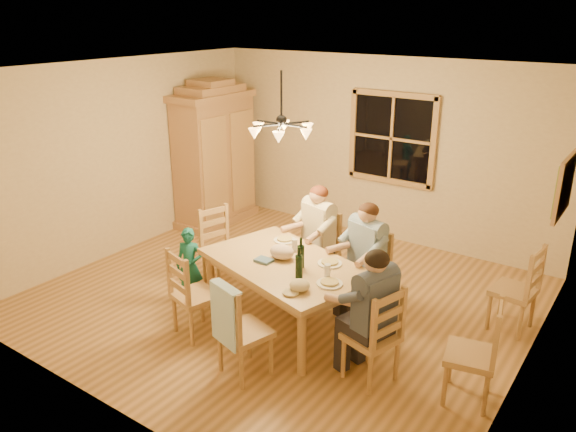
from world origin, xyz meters
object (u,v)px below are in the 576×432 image
Objects in this scene: chandelier at (281,129)px; chair_spare_back at (512,303)px; armoire at (215,159)px; adult_plaid_man at (366,245)px; chair_near_left at (196,308)px; chair_end_right at (370,351)px; wine_bottle_a at (301,253)px; chair_spare_front at (468,370)px; wine_bottle_b at (299,263)px; dining_table at (286,270)px; chair_end_left at (223,262)px; chair_far_right at (364,288)px; child at (190,265)px; chair_near_right at (245,345)px; adult_woman at (317,225)px; chair_far_left at (317,265)px; adult_slate_man at (373,300)px.

chandelier reaches higher than chair_spare_back.
chandelier is at bearing -32.54° from armoire.
armoire is at bearing -4.67° from adult_plaid_man.
chair_near_left and chair_end_right have the same top height.
wine_bottle_a is 0.33× the size of chair_spare_front.
chandelier is at bearing 135.38° from wine_bottle_b.
chair_near_left is at bearing -134.08° from dining_table.
chair_end_left is 1.00× the size of chair_end_right.
chair_near_left is at bearing -51.89° from armoire.
wine_bottle_b is at bearing 90.98° from chair_far_right.
chandelier is 1.96m from chair_end_left.
wine_bottle_a is at bearing 54.13° from chair_near_left.
chair_end_left is 0.57m from child.
chair_near_right is at bearing 136.74° from chair_end_right.
chair_far_right and chair_end_left have the same top height.
wine_bottle_b is at bearing -35.14° from dining_table.
wine_bottle_a reaches higher than chair_spare_back.
armoire is 2.63× the size of adult_woman.
chair_spare_back is at bearing 122.90° from chair_end_left.
chair_near_left is at bearing 90.00° from chair_far_left.
armoire is 2.32× the size of chair_near_left.
armoire is at bearing 88.10° from chair_spare_back.
chair_spare_back is at bearing -10.44° from adult_slate_man.
armoire is at bearing 144.30° from dining_table.
armoire is at bearing 75.67° from adult_slate_man.
armoire reaches higher than adult_plaid_man.
armoire is 4.73m from chair_end_right.
armoire is at bearing 54.32° from chair_spare_front.
chair_near_right and chair_spare_back have the same top height.
chandelier is 1.34m from adult_woman.
chandelier is at bearing 114.50° from chair_end_left.
chair_far_right is 1.04m from wine_bottle_a.
adult_plaid_man reaches higher than dining_table.
adult_plaid_man is at bearing 51.44° from dining_table.
adult_slate_man is at bearing -27.26° from chandelier.
chair_end_right reaches higher than child.
chair_near_right and chair_end_right have the same top height.
adult_woman is at bearing 112.42° from wine_bottle_a.
chair_near_right is (0.87, -0.25, 0.00)m from chair_near_left.
adult_woman is 2.65× the size of wine_bottle_a.
chair_far_right is 1.00× the size of chair_spare_back.
wine_bottle_b is at bearing 98.12° from chair_end_right.
chair_spare_front is (3.31, 0.08, -0.16)m from child.
chandelier is at bearing 78.92° from chair_end_right.
armoire is at bearing 144.29° from chair_near_left.
wine_bottle_b is 0.33× the size of chair_spare_front.
adult_woman reaches higher than chair_far_left.
chair_end_left is at bearing 27.98° from adult_plaid_man.
chair_near_left is at bearing 89.98° from chair_spare_front.
chair_end_right is at bearing -27.26° from chandelier.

